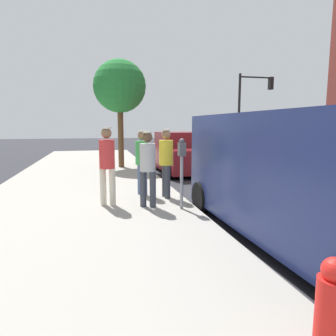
# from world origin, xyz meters

# --- Properties ---
(ground_plane) EXTENTS (80.00, 80.00, 0.00)m
(ground_plane) POSITION_xyz_m (0.00, 0.00, 0.00)
(ground_plane) COLOR #2D2D33
(sidewalk_slab) EXTENTS (5.00, 32.00, 0.15)m
(sidewalk_slab) POSITION_xyz_m (3.50, 0.00, 0.07)
(sidewalk_slab) COLOR #9E998E
(sidewalk_slab) RESTS_ON ground
(parking_meter_near) EXTENTS (0.14, 0.18, 1.52)m
(parking_meter_near) POSITION_xyz_m (1.35, -0.00, 1.18)
(parking_meter_near) COLOR gray
(parking_meter_near) RESTS_ON sidewalk_slab
(pedestrian_in_red) EXTENTS (0.34, 0.34, 1.75)m
(pedestrian_in_red) POSITION_xyz_m (2.89, -0.65, 1.16)
(pedestrian_in_red) COLOR beige
(pedestrian_in_red) RESTS_ON sidewalk_slab
(pedestrian_in_gray) EXTENTS (0.34, 0.34, 1.67)m
(pedestrian_in_gray) POSITION_xyz_m (2.03, -0.32, 1.10)
(pedestrian_in_gray) COLOR #383D47
(pedestrian_in_gray) RESTS_ON sidewalk_slab
(pedestrian_in_yellow) EXTENTS (0.34, 0.36, 1.70)m
(pedestrian_in_yellow) POSITION_xyz_m (1.44, -1.10, 1.13)
(pedestrian_in_yellow) COLOR #383D47
(pedestrian_in_yellow) RESTS_ON sidewalk_slab
(pedestrian_in_green) EXTENTS (0.34, 0.34, 1.66)m
(pedestrian_in_green) POSITION_xyz_m (1.98, -1.51, 1.10)
(pedestrian_in_green) COLOR #4C608C
(pedestrian_in_green) RESTS_ON sidewalk_slab
(parked_van) EXTENTS (2.23, 5.25, 2.15)m
(parked_van) POSITION_xyz_m (-0.15, 1.90, 1.15)
(parked_van) COLOR navy
(parked_van) RESTS_ON ground
(parked_sedan_behind) EXTENTS (2.08, 4.46, 1.65)m
(parked_sedan_behind) POSITION_xyz_m (-0.26, -6.14, 0.75)
(parked_sedan_behind) COLOR maroon
(parked_sedan_behind) RESTS_ON ground
(traffic_light_corner) EXTENTS (2.48, 0.42, 5.20)m
(traffic_light_corner) POSITION_xyz_m (-6.79, -12.30, 3.52)
(traffic_light_corner) COLOR black
(traffic_light_corner) RESTS_ON ground
(street_tree) EXTENTS (2.20, 2.20, 4.50)m
(street_tree) POSITION_xyz_m (2.09, -6.99, 3.52)
(street_tree) COLOR brown
(street_tree) RESTS_ON sidewalk_slab
(fire_hydrant) EXTENTS (0.24, 0.24, 0.86)m
(fire_hydrant) POSITION_xyz_m (1.45, 4.45, 0.57)
(fire_hydrant) COLOR red
(fire_hydrant) RESTS_ON sidewalk_slab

